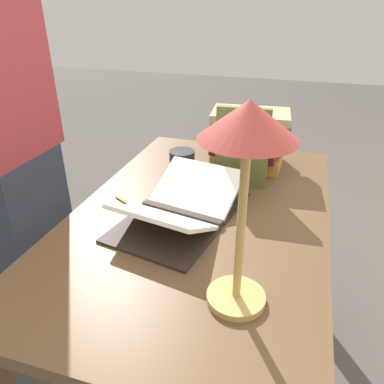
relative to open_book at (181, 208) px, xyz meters
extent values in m
plane|color=#47423D|center=(-0.04, 0.05, -0.77)|extent=(12.00, 12.00, 0.00)
cube|color=brown|center=(-0.04, 0.05, -0.05)|extent=(1.22, 0.76, 0.03)
cube|color=brown|center=(-0.60, -0.28, -0.42)|extent=(0.06, 0.06, 0.70)
cube|color=brown|center=(-0.60, 0.38, -0.42)|extent=(0.06, 0.06, 0.70)
cube|color=black|center=(0.00, 0.00, -0.02)|extent=(0.07, 0.27, 0.02)
cube|color=black|center=(-0.12, 0.02, -0.03)|extent=(0.26, 0.31, 0.01)
cube|color=black|center=(0.12, -0.02, -0.03)|extent=(0.26, 0.31, 0.01)
cube|color=silver|center=(-0.10, 0.02, 0.02)|extent=(0.23, 0.29, 0.10)
cube|color=silver|center=(0.10, -0.02, 0.02)|extent=(0.23, 0.29, 0.10)
cube|color=#BC8933|center=(-0.46, 0.12, -0.01)|extent=(0.20, 0.26, 0.05)
cube|color=maroon|center=(-0.46, 0.12, 0.04)|extent=(0.23, 0.28, 0.05)
cube|color=#1E284C|center=(-0.46, 0.12, 0.09)|extent=(0.23, 0.24, 0.05)
cube|color=slate|center=(-0.46, 0.12, 0.14)|extent=(0.21, 0.31, 0.04)
cube|color=tan|center=(-0.46, 0.12, 0.17)|extent=(0.20, 0.30, 0.03)
cube|color=brown|center=(-0.26, 0.13, 0.11)|extent=(0.04, 0.18, 0.28)
cylinder|color=tan|center=(0.30, 0.23, -0.02)|extent=(0.13, 0.13, 0.02)
cylinder|color=tan|center=(0.30, 0.23, 0.16)|extent=(0.02, 0.02, 0.36)
cone|color=#99332D|center=(0.30, 0.23, 0.38)|extent=(0.18, 0.18, 0.07)
cylinder|color=#28282D|center=(-0.27, -0.09, 0.02)|extent=(0.09, 0.09, 0.10)
torus|color=#28282D|center=(-0.32, -0.09, 0.02)|extent=(0.05, 0.01, 0.05)
cylinder|color=gold|center=(-0.01, -0.18, -0.03)|extent=(0.08, 0.13, 0.01)
cube|color=#2D3342|center=(-0.02, -0.62, -0.34)|extent=(0.31, 0.20, 0.85)
camera|label=1|loc=(0.92, 0.32, 0.56)|focal=35.00mm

